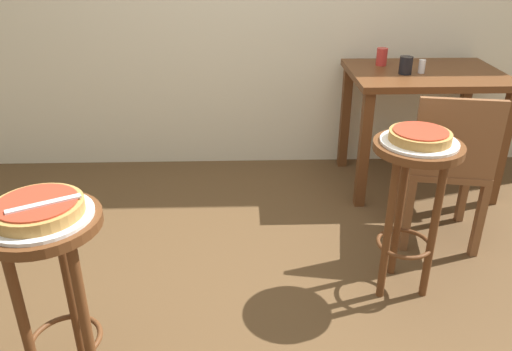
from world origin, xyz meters
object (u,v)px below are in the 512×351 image
serving_plate_middle (419,142)px  stool_foreground (51,270)px  wooden_chair (447,164)px  stool_middle (413,186)px  pizza_server_knife (44,204)px  serving_plate_foreground (40,216)px  cup_near_edge (406,65)px  pizza_foreground (38,208)px  pizza_middle (420,136)px  cup_far_edge (382,57)px  dining_table (423,92)px  condiment_shaker (422,66)px

serving_plate_middle → stool_foreground: bearing=-157.6°
serving_plate_middle → wooden_chair: bearing=51.8°
stool_middle → pizza_server_knife: (-1.35, -0.59, 0.26)m
serving_plate_foreground → cup_near_edge: (1.63, 1.62, 0.06)m
stool_foreground → pizza_foreground: 0.24m
stool_foreground → stool_middle: bearing=22.4°
pizza_middle → cup_near_edge: 1.08m
cup_far_edge → wooden_chair: (0.16, -0.87, -0.36)m
serving_plate_foreground → pizza_server_knife: size_ratio=1.52×
stool_foreground → serving_plate_foreground: bearing=-135.0°
serving_plate_foreground → dining_table: bearing=43.3°
pizza_foreground → dining_table: bearing=43.3°
serving_plate_middle → cup_far_edge: 1.28m
stool_middle → serving_plate_middle: bearing=20.6°
serving_plate_foreground → pizza_foreground: 0.03m
pizza_middle → pizza_server_knife: bearing=-156.5°
stool_middle → cup_near_edge: 1.11m
pizza_server_knife → serving_plate_middle: bearing=-4.3°
serving_plate_foreground → dining_table: 2.45m
pizza_middle → cup_near_edge: cup_near_edge is taller
pizza_foreground → cup_far_edge: cup_far_edge is taller
stool_foreground → serving_plate_foreground: 0.21m
pizza_middle → dining_table: 1.19m
serving_plate_middle → condiment_shaker: bearing=71.7°
stool_middle → cup_far_edge: cup_far_edge is taller
serving_plate_middle → condiment_shaker: size_ratio=4.02×
dining_table → cup_near_edge: size_ratio=8.88×
dining_table → condiment_shaker: bearing=-137.5°
stool_foreground → cup_near_edge: cup_near_edge is taller
cup_near_edge → cup_far_edge: 0.24m
pizza_server_knife → pizza_middle: bearing=-4.3°
condiment_shaker → pizza_server_knife: condiment_shaker is taller
condiment_shaker → cup_near_edge: bearing=-169.8°
cup_near_edge → wooden_chair: cup_near_edge is taller
condiment_shaker → wooden_chair: size_ratio=0.10×
stool_foreground → pizza_foreground: (0.00, -0.00, 0.24)m
stool_foreground → serving_plate_middle: bearing=22.4°
pizza_foreground → wooden_chair: bearing=29.7°
stool_foreground → pizza_server_knife: bearing=-33.7°
pizza_foreground → pizza_middle: 1.49m
pizza_middle → wooden_chair: wooden_chair is taller
serving_plate_foreground → pizza_middle: bearing=22.4°
serving_plate_middle → condiment_shaker: (0.35, 1.07, 0.05)m
pizza_middle → serving_plate_foreground: bearing=-157.6°
wooden_chair → cup_far_edge: bearing=100.2°
serving_plate_foreground → stool_foreground: bearing=45.0°
serving_plate_middle → cup_far_edge: cup_far_edge is taller
serving_plate_middle → cup_far_edge: (0.16, 1.27, 0.07)m
wooden_chair → serving_plate_middle: bearing=-128.2°
cup_near_edge → stool_middle: bearing=-103.3°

